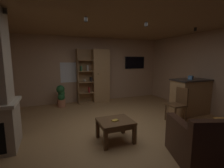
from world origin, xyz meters
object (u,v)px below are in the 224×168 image
Objects in this scene: potted_floor_plant at (61,96)px; kitchen_bar_counter at (193,96)px; dining_chair at (178,102)px; leather_couch at (224,144)px; wall_mounted_tv at (135,63)px; tissue_box at (191,77)px; table_book_0 at (115,120)px; bookshelf_cabinet at (99,76)px; coffee_table at (115,124)px.

kitchen_bar_counter is at bearing -30.60° from potted_floor_plant.
kitchen_bar_counter is 0.98m from dining_chair.
leather_couch is 4.79m from potted_floor_plant.
wall_mounted_tv is (-0.56, 2.66, 1.00)m from kitchen_bar_counter.
tissue_box is 0.13× the size of dining_chair.
wall_mounted_tv is (2.38, 3.42, 1.10)m from table_book_0.
bookshelf_cabinet is at bearing -173.12° from wall_mounted_tv.
potted_floor_plant is (-1.46, -0.22, -0.62)m from bookshelf_cabinet.
bookshelf_cabinet reaches higher than wall_mounted_tv.
table_book_0 is 0.13× the size of wall_mounted_tv.
potted_floor_plant is (-3.64, 2.22, -0.73)m from tissue_box.
dining_chair is (-0.78, -0.36, -0.61)m from tissue_box.
leather_couch is (0.78, -4.45, -0.72)m from bookshelf_cabinet.
potted_floor_plant reaches higher than coffee_table.
bookshelf_cabinet is 1.83m from wall_mounted_tv.
bookshelf_cabinet is 2.64× the size of potted_floor_plant.
kitchen_bar_counter is 1.47× the size of dining_chair.
bookshelf_cabinet is at bearing 99.99° from leather_couch.
bookshelf_cabinet is 1.60m from potted_floor_plant.
leather_couch is at bearing -80.01° from bookshelf_cabinet.
coffee_table is 2.05m from dining_chair.
table_book_0 reaches higher than coffee_table.
bookshelf_cabinet reaches higher than coffee_table.
tissue_box is 2.98m from coffee_table.
dining_chair is (2.01, 0.36, 0.18)m from coffee_table.
wall_mounted_tv is at bearing 83.39° from dining_chair.
bookshelf_cabinet is at bearing 131.66° from tissue_box.
wall_mounted_tv reaches higher than leather_couch.
wall_mounted_tv is (0.96, 4.66, 1.24)m from leather_couch.
wall_mounted_tv reaches higher than dining_chair.
bookshelf_cabinet is 1.18× the size of leather_couch.
table_book_0 is (-0.63, -3.21, -0.58)m from bookshelf_cabinet.
kitchen_bar_counter is at bearing -46.71° from bookshelf_cabinet.
bookshelf_cabinet is at bearing 8.66° from potted_floor_plant.
potted_floor_plant is at bearing 137.86° from dining_chair.
coffee_table is at bearing -73.90° from potted_floor_plant.
leather_couch is (-1.52, -2.00, -0.24)m from kitchen_bar_counter.
wall_mounted_tv is (3.20, 0.43, 1.14)m from potted_floor_plant.
bookshelf_cabinet is 2.24× the size of wall_mounted_tv.
potted_floor_plant is 3.43m from wall_mounted_tv.
coffee_table is (-2.92, -0.72, -0.19)m from kitchen_bar_counter.
coffee_table is at bearing -169.72° from dining_chair.
leather_couch reaches higher than potted_floor_plant.
coffee_table is 3.07m from potted_floor_plant.
kitchen_bar_counter reaches higher than potted_floor_plant.
dining_chair is at bearing -42.14° from potted_floor_plant.
wall_mounted_tv is (2.35, 3.38, 1.19)m from coffee_table.
dining_chair reaches higher than potted_floor_plant.
tissue_box is (2.18, -2.45, 0.11)m from bookshelf_cabinet.
wall_mounted_tv reaches higher than tissue_box.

